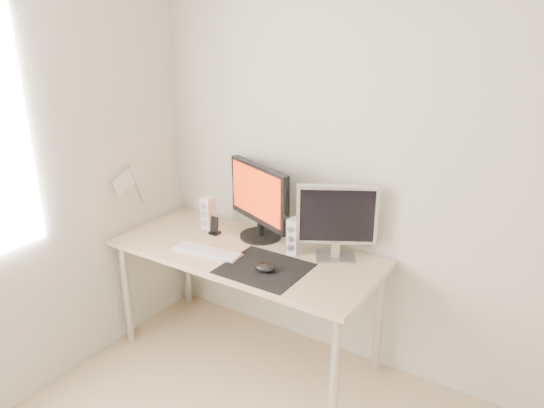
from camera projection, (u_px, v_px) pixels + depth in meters
The scene contains 11 objects.
wall_back at pixel (431, 176), 2.75m from camera, with size 3.50×3.50×0.00m, color silver.
mousepad at pixel (264, 268), 2.90m from camera, with size 0.45×0.40×0.00m, color black.
mouse at pixel (264, 268), 2.85m from camera, with size 0.12×0.07×0.04m, color black.
desk at pixel (246, 262), 3.14m from camera, with size 1.60×0.70×0.73m.
main_monitor at pixel (259, 199), 3.20m from camera, with size 0.53×0.34×0.47m.
second_monitor at pixel (337, 219), 2.93m from camera, with size 0.41×0.25×0.43m.
speaker_left at pixel (208, 213), 3.39m from camera, with size 0.07×0.08×0.21m.
speaker_right at pixel (294, 236), 3.04m from camera, with size 0.07×0.08×0.21m.
keyboard at pixel (207, 251), 3.08m from camera, with size 0.43×0.16×0.02m.
phone_dock at pixel (215, 229), 3.32m from camera, with size 0.06×0.06×0.11m.
pennant at pixel (128, 183), 3.28m from camera, with size 0.01×0.23×0.29m.
Camera 1 is at (0.71, -0.91, 2.08)m, focal length 35.00 mm.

